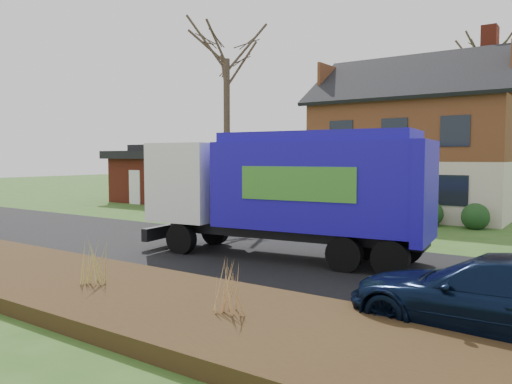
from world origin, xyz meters
The scene contains 12 objects.
ground centered at (0.00, 0.00, 0.00)m, with size 120.00×120.00×0.00m, color #2D531B.
road centered at (0.00, 0.00, 0.01)m, with size 80.00×7.00×0.02m, color black.
mulch_verge centered at (0.00, -5.30, 0.15)m, with size 80.00×3.50×0.30m, color #302010.
main_house centered at (1.49, 13.91, 4.03)m, with size 12.95×8.95×9.26m.
ranch_house centered at (-12.00, 13.00, 1.81)m, with size 9.80×8.20×3.70m.
garbage_truck centered at (2.37, 0.38, 2.07)m, with size 8.59×3.20×3.59m.
silver_sedan centered at (-1.65, 4.30, 0.72)m, with size 1.52×4.37×1.44m, color #9EA1A6.
navy_wagon centered at (8.40, -3.27, 0.69)m, with size 1.92×4.73×1.37m, color black.
tree_front_west centered at (-5.97, 8.24, 8.96)m, with size 3.66×3.66×10.88m.
tree_back centered at (3.61, 21.77, 9.51)m, with size 3.60×3.60×11.42m.
grass_clump_mid centered at (1.21, -5.38, 0.79)m, with size 0.35×0.29×0.97m.
grass_clump_east centered at (4.66, -5.34, 0.75)m, with size 0.36×0.30×0.90m.
Camera 1 is at (9.69, -11.80, 2.90)m, focal length 35.00 mm.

